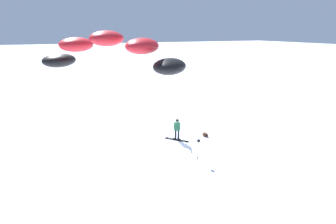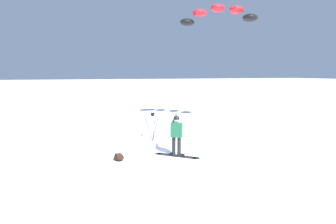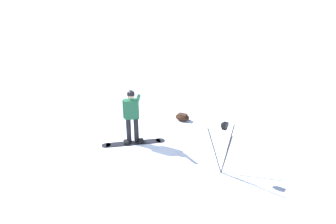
% 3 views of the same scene
% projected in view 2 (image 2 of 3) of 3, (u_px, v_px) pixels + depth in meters
% --- Properties ---
extents(ground_plane, '(300.00, 300.00, 0.00)m').
position_uv_depth(ground_plane, '(173.00, 153.00, 11.38)').
color(ground_plane, white).
extents(snowboarder, '(0.74, 0.47, 1.64)m').
position_uv_depth(snowboarder, '(177.00, 132.00, 10.74)').
color(snowboarder, black).
rests_on(snowboarder, ground_plane).
extents(snowboard, '(1.34, 1.44, 0.10)m').
position_uv_depth(snowboard, '(177.00, 155.00, 10.94)').
color(snowboard, black).
rests_on(snowboard, ground_plane).
extents(traction_kite, '(4.05, 4.33, 1.15)m').
position_uv_depth(traction_kite, '(217.00, 14.00, 17.08)').
color(traction_kite, black).
extents(gear_bag_large, '(0.55, 0.42, 0.24)m').
position_uv_depth(gear_bag_large, '(119.00, 157.00, 10.38)').
color(gear_bag_large, black).
rests_on(gear_bag_large, ground_plane).
extents(camera_tripod, '(0.68, 0.63, 1.35)m').
position_uv_depth(camera_tripod, '(153.00, 121.00, 13.35)').
color(camera_tripod, '#262628').
rests_on(camera_tripod, ground_plane).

